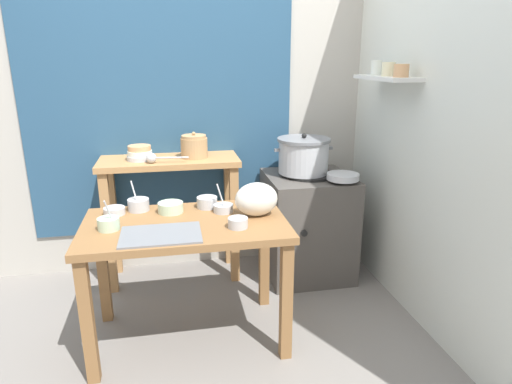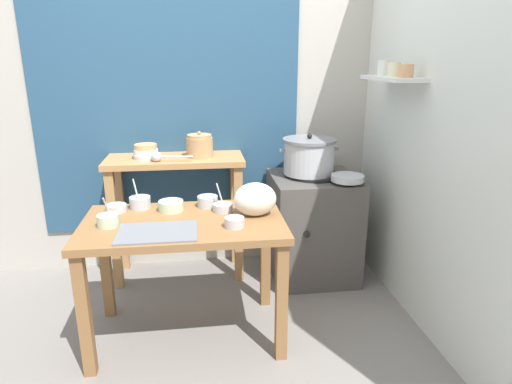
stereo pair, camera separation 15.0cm
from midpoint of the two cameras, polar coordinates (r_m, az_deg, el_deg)
name	(u,v)px [view 1 (the left image)]	position (r m, az deg, el deg)	size (l,w,h in m)	color
ground_plane	(198,339)	(2.74, -9.08, -18.29)	(9.00, 9.00, 0.00)	gray
wall_back	(193,96)	(3.35, -9.45, 12.13)	(4.40, 0.12, 2.60)	#B2ADA3
wall_right	(423,105)	(2.84, 19.31, 10.52)	(0.30, 3.20, 2.60)	silver
prep_table	(186,241)	(2.48, -10.73, -6.22)	(1.10, 0.66, 0.72)	olive
back_shelf_table	(171,189)	(3.21, -12.24, 0.37)	(0.96, 0.40, 0.90)	#B27F4C
stove_block	(307,225)	(3.30, 5.34, -4.25)	(0.60, 0.61, 0.78)	#4C4742
steamer_pot	(304,155)	(3.16, 4.80, 4.71)	(0.42, 0.38, 0.29)	#B7BABF
clay_pot	(194,147)	(3.13, -9.34, 5.79)	(0.19, 0.19, 0.18)	tan
bowl_stack_enamel	(140,153)	(3.15, -16.09, 4.83)	(0.18, 0.18, 0.10)	#B7BABF
ladle	(153,158)	(3.03, -14.53, 4.27)	(0.28, 0.07, 0.07)	#B7BABF
serving_tray	(161,235)	(2.29, -14.01, -5.38)	(0.40, 0.28, 0.01)	slate
plastic_bag	(256,199)	(2.47, -1.69, -0.96)	(0.24, 0.16, 0.19)	silver
wide_pan	(343,177)	(3.04, 9.76, 1.97)	(0.22, 0.22, 0.04)	#B7BABF
prep_bowl_0	(249,198)	(2.69, -2.49, -0.78)	(0.11, 0.11, 0.06)	#B7BABF
prep_bowl_1	(109,223)	(2.43, -20.17, -3.81)	(0.11, 0.11, 0.17)	#B7D1AD
prep_bowl_2	(171,207)	(2.60, -12.59, -1.92)	(0.14, 0.14, 0.06)	#B7D1AD
prep_bowl_3	(238,222)	(2.32, -4.20, -3.93)	(0.10, 0.10, 0.05)	#B7BABF
prep_bowl_4	(114,211)	(2.66, -19.35, -2.29)	(0.12, 0.12, 0.04)	#B7BABF
prep_bowl_5	(138,204)	(2.67, -16.48, -1.53)	(0.12, 0.12, 0.18)	#B7BABF
prep_bowl_6	(207,202)	(2.64, -7.94, -1.28)	(0.12, 0.12, 0.06)	#B7BABF
prep_bowl_7	(223,208)	(2.56, -5.91, -2.04)	(0.11, 0.11, 0.17)	#B7BABF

